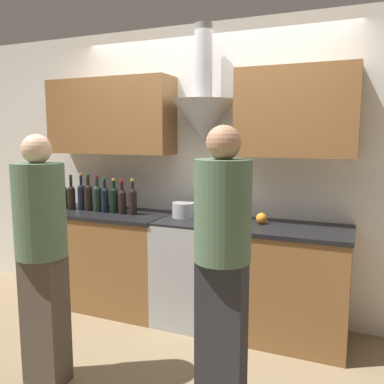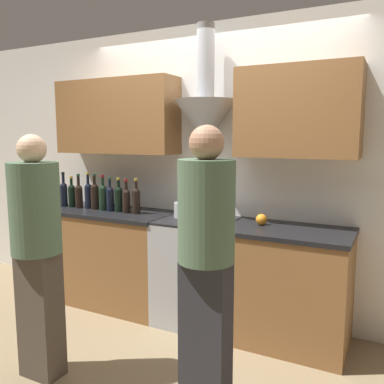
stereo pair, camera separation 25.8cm
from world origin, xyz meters
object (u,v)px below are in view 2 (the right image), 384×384
wine_bottle_1 (72,194)px  wine_bottle_5 (103,196)px  wine_bottle_0 (64,193)px  orange_fruit (261,219)px  wine_bottle_3 (88,194)px  wine_bottle_8 (126,199)px  wine_bottle_7 (119,198)px  wine_bottle_9 (136,199)px  mixing_bowl (215,216)px  person_foreground_left (37,246)px  stock_pot (185,210)px  wine_bottle_4 (95,195)px  wine_bottle_2 (79,195)px  stove_range (197,270)px  wine_bottle_6 (110,197)px  person_foreground_right (206,262)px

wine_bottle_1 → wine_bottle_5: size_ratio=0.91×
wine_bottle_0 → orange_fruit: wine_bottle_0 is taller
wine_bottle_3 → wine_bottle_8: 0.47m
wine_bottle_7 → wine_bottle_9: (0.20, -0.01, 0.00)m
wine_bottle_0 → mixing_bowl: 1.65m
wine_bottle_9 → person_foreground_left: person_foreground_left is taller
wine_bottle_8 → stock_pot: bearing=7.2°
wine_bottle_3 → wine_bottle_4: bearing=-2.2°
wine_bottle_2 → wine_bottle_3: size_ratio=0.95×
wine_bottle_4 → person_foreground_left: 1.33m
wine_bottle_3 → wine_bottle_5: (0.19, -0.01, -0.00)m
wine_bottle_4 → mixing_bowl: wine_bottle_4 is taller
stock_pot → orange_fruit: size_ratio=2.28×
wine_bottle_5 → wine_bottle_7: 0.18m
wine_bottle_7 → mixing_bowl: wine_bottle_7 is taller
stove_range → wine_bottle_5: (-1.00, -0.02, 0.59)m
wine_bottle_7 → mixing_bowl: (0.96, 0.06, -0.10)m
wine_bottle_0 → wine_bottle_4: bearing=2.7°
wine_bottle_7 → mixing_bowl: size_ratio=1.15×
wine_bottle_4 → wine_bottle_6: (0.20, -0.02, -0.01)m
wine_bottle_1 → orange_fruit: wine_bottle_1 is taller
wine_bottle_8 → person_foreground_right: size_ratio=0.19×
wine_bottle_2 → wine_bottle_7: (0.48, 0.02, 0.00)m
wine_bottle_1 → wine_bottle_9: 0.78m
stove_range → orange_fruit: size_ratio=10.17×
wine_bottle_7 → stock_pot: wine_bottle_7 is taller
stove_range → wine_bottle_3: 1.34m
wine_bottle_5 → person_foreground_right: 1.94m
wine_bottle_1 → wine_bottle_3: wine_bottle_3 is taller
stock_pot → person_foreground_right: size_ratio=0.12×
wine_bottle_1 → wine_bottle_4: 0.28m
wine_bottle_1 → stock_pot: size_ratio=1.52×
wine_bottle_1 → wine_bottle_5: wine_bottle_5 is taller
wine_bottle_6 → wine_bottle_8: size_ratio=1.04×
wine_bottle_7 → wine_bottle_5: bearing=-178.7°
wine_bottle_1 → wine_bottle_2: 0.10m
wine_bottle_0 → wine_bottle_9: size_ratio=1.06×
person_foreground_right → wine_bottle_2: bearing=150.7°
wine_bottle_8 → person_foreground_left: bearing=-82.5°
wine_bottle_5 → wine_bottle_6: wine_bottle_5 is taller
wine_bottle_4 → wine_bottle_5: size_ratio=1.02×
wine_bottle_9 → person_foreground_left: 1.21m
wine_bottle_3 → mixing_bowl: wine_bottle_3 is taller
wine_bottle_2 → wine_bottle_8: 0.57m
wine_bottle_2 → person_foreground_right: person_foreground_right is taller
stove_range → person_foreground_left: size_ratio=0.56×
stock_pot → mixing_bowl: bearing=-1.3°
stove_range → person_foreground_left: (-0.57, -1.22, 0.44)m
wine_bottle_3 → stock_pot: wine_bottle_3 is taller
wine_bottle_0 → person_foreground_right: person_foreground_right is taller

